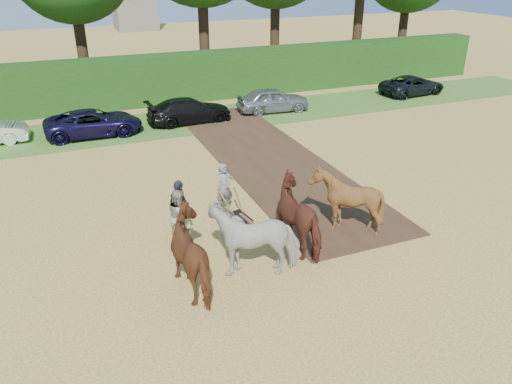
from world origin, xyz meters
name	(u,v)px	position (x,y,z in m)	size (l,w,h in m)	color
ground	(310,236)	(0.00, 0.00, 0.00)	(120.00, 120.00, 0.00)	gold
earth_strip	(268,158)	(1.50, 7.00, 0.03)	(4.50, 17.00, 0.05)	#472D1C
grass_verge	(195,121)	(0.00, 14.00, 0.01)	(50.00, 5.00, 0.03)	#38601E
hedgerow	(174,78)	(0.00, 18.50, 1.50)	(46.00, 1.60, 3.00)	#14380F
spectator_near	(180,216)	(-4.07, 1.35, 0.91)	(0.89, 0.69, 1.82)	#B0A78A
spectator_far	(180,207)	(-3.92, 1.89, 0.95)	(1.12, 0.47, 1.91)	#262A32
plough_team	(278,224)	(-1.49, -0.61, 1.10)	(7.36, 5.82, 2.21)	brown
parked_cars	(182,111)	(-0.73, 13.93, 0.68)	(35.49, 3.16, 1.46)	silver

